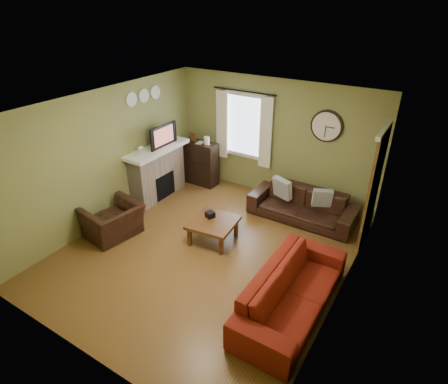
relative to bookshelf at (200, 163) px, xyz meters
The scene contains 31 objects.
floor 2.82m from the bookshelf, 52.28° to the right, with size 4.60×5.20×0.00m, color brown.
ceiling 3.47m from the bookshelf, 52.28° to the right, with size 4.60×5.20×0.00m, color white.
wall_left 2.41m from the bookshelf, 105.38° to the right, with size 0.00×5.20×2.60m, color olive.
wall_right 4.63m from the bookshelf, 28.76° to the right, with size 0.00×5.20×2.60m, color olive.
wall_back 1.91m from the bookshelf, 13.47° to the left, with size 4.60×0.00×2.60m, color olive.
wall_front 5.15m from the bookshelf, 70.51° to the right, with size 4.60×0.00×2.60m, color olive.
fireplace 1.12m from the bookshelf, 111.13° to the right, with size 0.40×1.40×1.10m, color tan.
firebox 1.09m from the bookshelf, 101.55° to the right, with size 0.04×0.60×0.55m, color black.
mantel 1.27m from the bookshelf, 109.68° to the right, with size 0.58×1.60×0.08m, color white.
tv 1.27m from the bookshelf, 111.57° to the right, with size 0.60×0.08×0.35m, color black.
tv_screen 1.29m from the bookshelf, 107.00° to the right, with size 0.02×0.62×0.36m, color #994C3F.
medallion_left 2.30m from the bookshelf, 112.71° to the right, with size 0.28×0.28×0.03m, color white.
medallion_mid 2.11m from the bookshelf, 119.20° to the right, with size 0.28×0.28×0.03m, color white.
medallion_right 1.96m from the bookshelf, 130.06° to the right, with size 0.28×0.28×0.03m, color white.
window_pane 1.45m from the bookshelf, 21.18° to the left, with size 1.00×0.02×1.30m, color silver, non-canonical shape.
curtain_rod 2.04m from the bookshelf, 16.03° to the left, with size 0.03×0.03×1.50m, color black.
curtain_left 1.07m from the bookshelf, 32.65° to the left, with size 0.28×0.04×1.55m, color white.
curtain_right 1.83m from the bookshelf, 10.49° to the left, with size 0.28×0.04×1.55m, color white.
wall_clock 3.10m from the bookshelf, ahead, with size 0.64×0.06×0.64m, color white, non-canonical shape.
door 4.02m from the bookshelf, ahead, with size 0.05×0.90×2.10m, color brown.
bookshelf is the anchor object (origin of this frame).
book 0.45m from the bookshelf, 121.53° to the right, with size 0.15×0.20×0.02m, color #532F15.
sofa_brown 2.72m from the bookshelf, ahead, with size 2.12×0.83×0.62m, color black.
pillow_left 2.24m from the bookshelf, ahead, with size 0.42×0.13×0.42m, color #93999C.
pillow_right 3.07m from the bookshelf, ahead, with size 0.38×0.11×0.38m, color #93999C.
sofa_red 4.42m from the bookshelf, 37.52° to the right, with size 2.31×0.90×0.67m, color maroon.
armchair 2.71m from the bookshelf, 91.81° to the right, with size 0.97×0.85×0.63m, color black.
coffee_table 2.47m from the bookshelf, 49.20° to the right, with size 0.80×0.80×0.43m, color #532F15, non-canonical shape.
tissue_box 2.31m from the bookshelf, 50.12° to the right, with size 0.15×0.15×0.11m, color black.
wine_glass_a 1.77m from the bookshelf, 102.78° to the right, with size 0.06×0.06×0.18m, color white, non-canonical shape.
wine_glass_b 1.71m from the bookshelf, 103.29° to the right, with size 0.06×0.06×0.18m, color white, non-canonical shape.
Camera 1 is at (3.11, -4.43, 4.09)m, focal length 30.00 mm.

